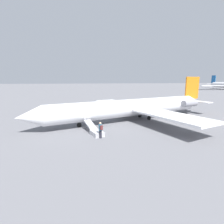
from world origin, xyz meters
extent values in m
plane|color=slate|center=(0.00, 0.00, 0.00)|extent=(600.00, 600.00, 0.00)
cylinder|color=white|center=(0.00, 0.00, 1.98)|extent=(25.24, 9.39, 2.55)
cone|color=white|center=(13.62, 3.85, 1.98)|extent=(3.38, 3.17, 2.50)
cone|color=white|center=(-13.87, -3.92, 1.98)|extent=(3.87, 3.31, 2.50)
cube|color=orange|center=(-13.23, -3.74, 4.66)|extent=(3.49, 1.17, 4.08)
cube|color=white|center=(-13.57, -3.84, 2.23)|extent=(3.42, 7.29, 0.13)
cube|color=white|center=(-3.03, 6.03, 1.79)|extent=(6.84, 11.42, 0.26)
cube|color=white|center=(0.58, -6.73, 1.79)|extent=(6.84, 11.42, 0.26)
cylinder|color=gray|center=(-10.99, -1.24, 2.17)|extent=(3.26, 1.94, 1.15)
cylinder|color=gray|center=(-10.02, -4.69, 2.17)|extent=(3.26, 1.94, 1.15)
cylinder|color=black|center=(7.98, 2.25, 0.32)|extent=(0.65, 0.32, 0.63)
cylinder|color=gray|center=(7.98, 2.25, 0.73)|extent=(0.11, 0.11, 0.20)
cylinder|color=black|center=(-2.77, 0.41, 0.32)|extent=(0.65, 0.32, 0.63)
cylinder|color=gray|center=(-2.77, 0.41, 0.73)|extent=(0.11, 0.11, 0.20)
cylinder|color=black|center=(-2.14, -1.80, 0.32)|extent=(0.65, 0.32, 0.63)
cylinder|color=gray|center=(-2.14, -1.80, 0.73)|extent=(0.11, 0.11, 0.20)
cone|color=white|center=(-97.00, -89.14, 2.84)|extent=(4.62, 5.48, 3.59)
cube|color=#145193|center=(-96.78, -88.21, 6.69)|extent=(1.51, 5.06, 5.87)
cube|color=white|center=(-96.90, -88.71, 3.21)|extent=(10.50, 4.58, 0.18)
cube|color=white|center=(-81.09, -70.36, 2.57)|extent=(19.20, 10.06, 0.37)
cube|color=#B2B2B7|center=(6.21, 6.15, 0.25)|extent=(1.55, 2.03, 0.50)
cube|color=#B2B2B7|center=(6.76, 4.22, 0.82)|extent=(1.47, 2.39, 0.76)
cube|color=#B2B2B7|center=(7.19, 4.34, 1.32)|extent=(0.66, 2.15, 0.71)
cube|color=#23232D|center=(5.98, 7.11, 0.42)|extent=(0.27, 0.32, 0.85)
cylinder|color=#265972|center=(5.98, 7.11, 1.18)|extent=(0.36, 0.36, 0.65)
sphere|color=beige|center=(5.98, 7.11, 1.62)|extent=(0.24, 0.24, 0.24)
cube|color=#592323|center=(5.91, 7.37, 1.21)|extent=(0.32, 0.25, 0.44)
camera|label=1|loc=(8.88, 24.74, 6.09)|focal=28.00mm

